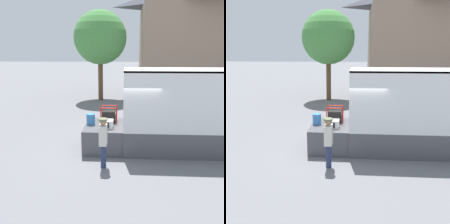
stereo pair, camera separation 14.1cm
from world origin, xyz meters
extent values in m
plane|color=slate|center=(0.00, 0.00, 0.00)|extent=(160.00, 160.00, 0.00)
cube|color=#4C4C51|center=(2.56, 0.00, 0.46)|extent=(5.12, 2.12, 0.93)
cube|color=white|center=(2.56, 1.03, 1.99)|extent=(5.12, 0.06, 2.13)
cube|color=white|center=(2.56, -1.03, 1.99)|extent=(5.12, 0.06, 2.13)
cube|color=white|center=(2.56, 0.00, 3.02)|extent=(5.12, 2.12, 0.06)
cylinder|color=silver|center=(2.26, -0.67, 1.11)|extent=(0.30, 0.30, 0.37)
cube|color=#2D7F33|center=(2.48, -0.16, 1.05)|extent=(0.44, 0.32, 0.24)
cube|color=#B2A893|center=(2.80, 0.23, 1.07)|extent=(0.44, 0.32, 0.30)
cube|color=#4C4C51|center=(-0.73, 0.00, 0.46)|extent=(1.47, 2.01, 0.93)
cube|color=white|center=(-0.62, -0.43, 1.08)|extent=(0.49, 0.38, 0.30)
cube|color=black|center=(-0.67, -0.63, 1.08)|extent=(0.31, 0.01, 0.21)
cube|color=black|center=(-0.59, 0.34, 1.16)|extent=(0.51, 0.41, 0.46)
cylinder|color=slate|center=(-0.39, 0.34, 1.18)|extent=(0.19, 0.23, 0.23)
cylinder|color=red|center=(-0.90, 0.11, 1.25)|extent=(0.04, 0.04, 0.64)
cylinder|color=red|center=(-0.29, 0.11, 1.25)|extent=(0.04, 0.04, 0.64)
cylinder|color=red|center=(-0.90, 0.58, 1.25)|extent=(0.04, 0.04, 0.64)
cylinder|color=red|center=(-0.29, 0.58, 1.25)|extent=(0.04, 0.04, 0.64)
cylinder|color=red|center=(-0.59, 0.11, 1.55)|extent=(0.61, 0.04, 0.04)
cylinder|color=red|center=(-0.59, 0.58, 1.55)|extent=(0.61, 0.04, 0.04)
cylinder|color=#3370B2|center=(-1.27, -0.01, 1.13)|extent=(0.33, 0.33, 0.41)
cylinder|color=navy|center=(-0.62, -1.76, 0.40)|extent=(0.18, 0.18, 0.80)
cube|color=beige|center=(-0.62, -1.76, 1.11)|extent=(0.24, 0.44, 0.63)
sphere|color=tan|center=(-0.62, -1.76, 1.53)|extent=(0.22, 0.22, 0.22)
cylinder|color=#606B47|center=(-0.62, -1.76, 1.62)|extent=(0.30, 0.30, 0.05)
cube|color=gray|center=(6.20, 12.32, 3.54)|extent=(9.91, 6.06, 7.09)
cylinder|color=brown|center=(-1.90, 9.78, 1.45)|extent=(0.36, 0.36, 2.89)
sphere|color=#478942|center=(-1.90, 9.78, 4.64)|extent=(3.89, 3.89, 3.89)
camera|label=1|loc=(0.10, -9.19, 3.68)|focal=40.00mm
camera|label=2|loc=(0.24, -9.18, 3.68)|focal=40.00mm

